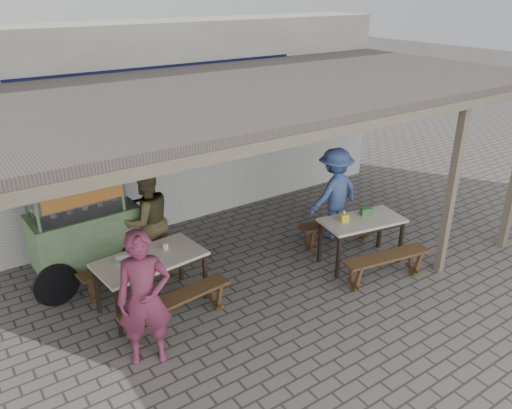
{
  "coord_description": "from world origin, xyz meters",
  "views": [
    {
      "loc": [
        -3.76,
        -4.78,
        4.05
      ],
      "look_at": [
        0.16,
        0.9,
        1.01
      ],
      "focal_mm": 35.0,
      "sensor_mm": 36.0,
      "label": 1
    }
  ],
  "objects": [
    {
      "name": "table_right",
      "position": [
        1.52,
        -0.01,
        0.67
      ],
      "size": [
        1.37,
        0.86,
        0.75
      ],
      "rotation": [
        0.0,
        0.0,
        -0.18
      ],
      "color": "silver",
      "rests_on": "ground"
    },
    {
      "name": "bench_left_street",
      "position": [
        -1.6,
        0.13,
        0.34
      ],
      "size": [
        1.54,
        0.42,
        0.45
      ],
      "rotation": [
        0.0,
        0.0,
        0.09
      ],
      "color": "brown",
      "rests_on": "ground"
    },
    {
      "name": "condiment_jar",
      "position": [
        -1.38,
        0.85,
        0.79
      ],
      "size": [
        0.08,
        0.08,
        0.09
      ],
      "primitive_type": "cylinder",
      "color": "silver",
      "rests_on": "table_left"
    },
    {
      "name": "bench_left_wall",
      "position": [
        -1.71,
        1.35,
        0.34
      ],
      "size": [
        1.54,
        0.42,
        0.45
      ],
      "rotation": [
        0.0,
        0.0,
        0.09
      ],
      "color": "brown",
      "rests_on": "ground"
    },
    {
      "name": "vendor_cart",
      "position": [
        -2.15,
        1.94,
        0.94
      ],
      "size": [
        2.16,
        0.89,
        1.73
      ],
      "rotation": [
        0.0,
        0.0,
        0.04
      ],
      "color": "#7AA06B",
      "rests_on": "ground"
    },
    {
      "name": "bench_right_street",
      "position": [
        1.41,
        -0.65,
        0.33
      ],
      "size": [
        1.4,
        0.52,
        0.45
      ],
      "rotation": [
        0.0,
        0.0,
        -0.18
      ],
      "color": "brown",
      "rests_on": "ground"
    },
    {
      "name": "patron_wall_side",
      "position": [
        -1.3,
        1.65,
        0.83
      ],
      "size": [
        0.87,
        0.7,
        1.67
      ],
      "primitive_type": "imported",
      "rotation": [
        0.0,
        0.0,
        3.23
      ],
      "color": "brown",
      "rests_on": "ground"
    },
    {
      "name": "bench_right_wall",
      "position": [
        1.64,
        0.63,
        0.33
      ],
      "size": [
        1.4,
        0.52,
        0.45
      ],
      "rotation": [
        0.0,
        0.0,
        -0.18
      ],
      "color": "brown",
      "rests_on": "ground"
    },
    {
      "name": "back_wall",
      "position": [
        -0.0,
        3.58,
        1.72
      ],
      "size": [
        9.0,
        1.28,
        3.5
      ],
      "color": "beige",
      "rests_on": "ground"
    },
    {
      "name": "ground",
      "position": [
        0.0,
        0.0,
        0.0
      ],
      "size": [
        60.0,
        60.0,
        0.0
      ],
      "primitive_type": "plane",
      "color": "#635E59",
      "rests_on": "ground"
    },
    {
      "name": "warung_roof",
      "position": [
        0.02,
        0.9,
        2.71
      ],
      "size": [
        9.0,
        4.21,
        2.81
      ],
      "color": "#534C47",
      "rests_on": "ground"
    },
    {
      "name": "patron_right_table",
      "position": [
        1.82,
        0.94,
        0.79
      ],
      "size": [
        1.06,
        0.66,
        1.59
      ],
      "primitive_type": "imported",
      "rotation": [
        0.0,
        0.0,
        3.21
      ],
      "color": "#4C6BB5",
      "rests_on": "ground"
    },
    {
      "name": "donation_box",
      "position": [
        1.69,
        0.08,
        0.81
      ],
      "size": [
        0.21,
        0.18,
        0.12
      ],
      "primitive_type": "cube",
      "rotation": [
        0.0,
        0.0,
        -0.4
      ],
      "color": "#367A3D",
      "rests_on": "table_right"
    },
    {
      "name": "table_left",
      "position": [
        -1.66,
        0.74,
        0.67
      ],
      "size": [
        1.48,
        0.89,
        0.75
      ],
      "rotation": [
        0.0,
        0.0,
        0.09
      ],
      "color": "silver",
      "rests_on": "ground"
    },
    {
      "name": "condiment_bowl",
      "position": [
        -1.99,
        0.83,
        0.77
      ],
      "size": [
        0.24,
        0.24,
        0.05
      ],
      "primitive_type": "imported",
      "rotation": [
        0.0,
        0.0,
        -0.23
      ],
      "color": "white",
      "rests_on": "table_left"
    },
    {
      "name": "patron_street_side",
      "position": [
        -2.13,
        -0.22,
        0.83
      ],
      "size": [
        0.71,
        0.6,
        1.67
      ],
      "primitive_type": "imported",
      "rotation": [
        0.0,
        0.0,
        -0.38
      ],
      "color": "#782F4A",
      "rests_on": "ground"
    },
    {
      "name": "tissue_box",
      "position": [
        1.25,
        0.12,
        0.81
      ],
      "size": [
        0.15,
        0.15,
        0.12
      ],
      "primitive_type": "cube",
      "rotation": [
        0.0,
        0.0,
        -0.29
      ],
      "color": "yellow",
      "rests_on": "table_right"
    }
  ]
}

